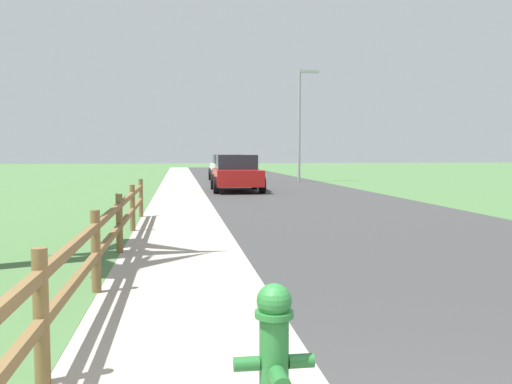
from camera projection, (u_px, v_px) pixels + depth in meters
ground_plane at (200, 186)px, 26.61m from camera, size 120.00×120.00×0.00m
road_asphalt at (264, 183)px, 29.08m from camera, size 7.00×66.00×0.01m
curb_concrete at (141, 184)px, 28.16m from camera, size 6.00×66.00×0.01m
grass_verge at (112, 185)px, 27.94m from camera, size 5.00×66.00×0.00m
fire_hydrant at (274, 355)px, 3.12m from camera, size 0.47×0.39×0.89m
rail_fence at (109, 229)px, 7.52m from camera, size 0.11×12.77×0.98m
parked_suv_red at (236, 173)px, 23.10m from camera, size 2.17×4.28×1.56m
parked_car_white at (228, 168)px, 31.23m from camera, size 2.08×4.79×1.55m
street_lamp at (301, 115)px, 30.21m from camera, size 1.17×0.20×6.35m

